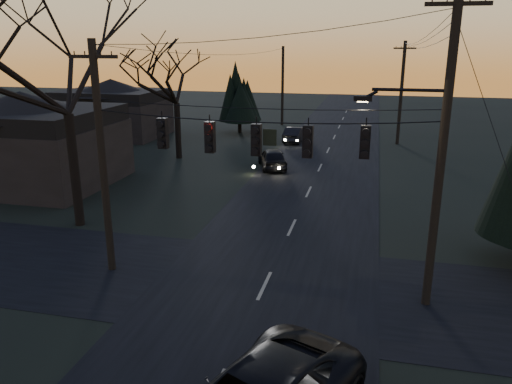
% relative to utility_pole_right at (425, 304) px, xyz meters
% --- Properties ---
extents(main_road, '(8.00, 120.00, 0.02)m').
position_rel_utility_pole_right_xyz_m(main_road, '(-5.50, 10.00, 0.01)').
color(main_road, black).
rests_on(main_road, ground).
extents(cross_road, '(60.00, 7.00, 0.02)m').
position_rel_utility_pole_right_xyz_m(cross_road, '(-5.50, 0.00, 0.01)').
color(cross_road, black).
rests_on(cross_road, ground).
extents(utility_pole_right, '(5.00, 0.30, 10.00)m').
position_rel_utility_pole_right_xyz_m(utility_pole_right, '(0.00, 0.00, 0.00)').
color(utility_pole_right, black).
rests_on(utility_pole_right, ground).
extents(utility_pole_left, '(1.80, 0.30, 8.50)m').
position_rel_utility_pole_right_xyz_m(utility_pole_left, '(-11.50, 0.00, 0.00)').
color(utility_pole_left, black).
rests_on(utility_pole_left, ground).
extents(utility_pole_far_r, '(1.80, 0.30, 8.50)m').
position_rel_utility_pole_right_xyz_m(utility_pole_far_r, '(0.00, 28.00, 0.00)').
color(utility_pole_far_r, black).
rests_on(utility_pole_far_r, ground).
extents(utility_pole_far_l, '(0.30, 0.30, 8.00)m').
position_rel_utility_pole_right_xyz_m(utility_pole_far_l, '(-11.50, 36.00, 0.00)').
color(utility_pole_far_l, black).
rests_on(utility_pole_far_l, ground).
extents(span_signal_assembly, '(11.50, 0.44, 1.47)m').
position_rel_utility_pole_right_xyz_m(span_signal_assembly, '(-5.74, 0.00, 5.34)').
color(span_signal_assembly, black).
rests_on(span_signal_assembly, ground).
extents(bare_tree_left, '(10.08, 10.08, 10.60)m').
position_rel_utility_pole_right_xyz_m(bare_tree_left, '(-15.43, 4.10, 7.42)').
color(bare_tree_left, black).
rests_on(bare_tree_left, ground).
extents(bare_tree_dist, '(7.68, 7.68, 8.23)m').
position_rel_utility_pole_right_xyz_m(bare_tree_dist, '(-16.18, 18.65, 5.75)').
color(bare_tree_dist, black).
rests_on(bare_tree_dist, ground).
extents(evergreen_dist, '(3.53, 3.53, 6.34)m').
position_rel_utility_pole_right_xyz_m(evergreen_dist, '(-14.61, 30.38, 3.76)').
color(evergreen_dist, black).
rests_on(evergreen_dist, ground).
extents(house_left_near, '(10.00, 8.00, 5.60)m').
position_rel_utility_pole_right_xyz_m(house_left_near, '(-22.50, 10.00, 2.80)').
color(house_left_near, black).
rests_on(house_left_near, ground).
extents(house_left_far, '(9.00, 7.00, 5.20)m').
position_rel_utility_pole_right_xyz_m(house_left_far, '(-25.50, 26.00, 2.60)').
color(house_left_far, black).
rests_on(house_left_far, ground).
extents(sedan_oncoming_a, '(2.92, 4.43, 1.40)m').
position_rel_utility_pole_right_xyz_m(sedan_oncoming_a, '(-8.70, 17.12, 0.70)').
color(sedan_oncoming_a, black).
rests_on(sedan_oncoming_a, ground).
extents(sedan_oncoming_b, '(1.58, 4.03, 1.31)m').
position_rel_utility_pole_right_xyz_m(sedan_oncoming_b, '(-8.70, 26.90, 0.65)').
color(sedan_oncoming_b, black).
rests_on(sedan_oncoming_b, ground).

